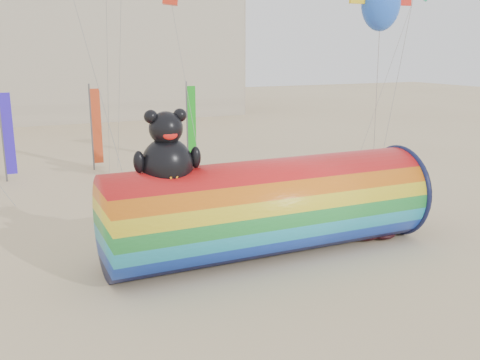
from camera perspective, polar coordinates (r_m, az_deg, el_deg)
name	(u,v)px	position (r m, az deg, el deg)	size (l,w,h in m)	color
ground	(245,256)	(19.24, 0.50, -8.08)	(160.00, 160.00, 0.00)	#CCB58C
windsock_assembly	(269,205)	(18.99, 3.17, -2.64)	(11.79, 3.59, 5.44)	red
kite_handler	(334,205)	(22.93, 9.96, -2.62)	(0.57, 0.37, 1.55)	#5C5F64
fabric_bundle	(369,234)	(21.47, 13.57, -5.63)	(2.62, 1.35, 0.41)	#34090E
festival_banners	(103,127)	(33.17, -14.45, 5.49)	(11.60, 1.14, 5.20)	#59595E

